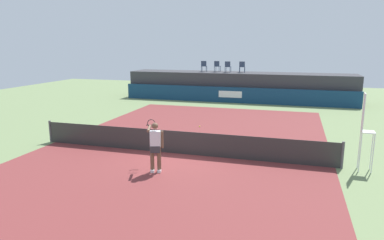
# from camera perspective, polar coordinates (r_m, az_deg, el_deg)

# --- Properties ---
(ground_plane) EXTENTS (48.00, 48.00, 0.00)m
(ground_plane) POSITION_cam_1_polar(r_m,az_deg,el_deg) (17.19, 1.04, -2.60)
(ground_plane) COLOR #6B7F51
(court_inner) EXTENTS (12.00, 22.00, 0.00)m
(court_inner) POSITION_cam_1_polar(r_m,az_deg,el_deg) (14.44, -2.16, -5.48)
(court_inner) COLOR maroon
(court_inner) RESTS_ON ground
(sponsor_wall) EXTENTS (18.00, 0.22, 1.20)m
(sponsor_wall) POSITION_cam_1_polar(r_m,az_deg,el_deg) (27.16, 7.00, 4.05)
(sponsor_wall) COLOR navy
(sponsor_wall) RESTS_ON ground
(spectator_platform) EXTENTS (18.00, 2.80, 2.20)m
(spectator_platform) POSITION_cam_1_polar(r_m,az_deg,el_deg) (28.86, 7.63, 5.51)
(spectator_platform) COLOR #38383D
(spectator_platform) RESTS_ON ground
(spectator_chair_far_left) EXTENTS (0.48, 0.48, 0.89)m
(spectator_chair_far_left) POSITION_cam_1_polar(r_m,az_deg,el_deg) (29.33, 1.96, 8.84)
(spectator_chair_far_left) COLOR #2D3D56
(spectator_chair_far_left) RESTS_ON spectator_platform
(spectator_chair_left) EXTENTS (0.48, 0.48, 0.89)m
(spectator_chair_left) POSITION_cam_1_polar(r_m,az_deg,el_deg) (29.21, 4.13, 8.80)
(spectator_chair_left) COLOR #2D3D56
(spectator_chair_left) RESTS_ON spectator_platform
(spectator_chair_center) EXTENTS (0.44, 0.44, 0.89)m
(spectator_chair_center) POSITION_cam_1_polar(r_m,az_deg,el_deg) (28.57, 5.87, 8.70)
(spectator_chair_center) COLOR #2D3D56
(spectator_chair_center) RESTS_ON spectator_platform
(spectator_chair_right) EXTENTS (0.47, 0.47, 0.89)m
(spectator_chair_right) POSITION_cam_1_polar(r_m,az_deg,el_deg) (28.62, 8.18, 8.64)
(spectator_chair_right) COLOR #2D3D56
(spectator_chair_right) RESTS_ON spectator_platform
(umpire_chair) EXTENTS (0.47, 0.47, 2.76)m
(umpire_chair) POSITION_cam_1_polar(r_m,az_deg,el_deg) (13.54, 26.37, -1.00)
(umpire_chair) COLOR white
(umpire_chair) RESTS_ON ground
(tennis_net) EXTENTS (12.40, 0.02, 0.95)m
(tennis_net) POSITION_cam_1_polar(r_m,az_deg,el_deg) (14.30, -2.18, -3.68)
(tennis_net) COLOR #2D2D2D
(tennis_net) RESTS_ON ground
(net_post_near) EXTENTS (0.10, 0.10, 1.00)m
(net_post_near) POSITION_cam_1_polar(r_m,az_deg,el_deg) (17.25, -22.09, -1.74)
(net_post_near) COLOR #4C4C51
(net_post_near) RESTS_ON ground
(net_post_far) EXTENTS (0.10, 0.10, 1.00)m
(net_post_far) POSITION_cam_1_polar(r_m,az_deg,el_deg) (13.70, 23.32, -5.29)
(net_post_far) COLOR #4C4C51
(net_post_far) RESTS_ON ground
(tennis_player) EXTENTS (0.93, 1.10, 1.77)m
(tennis_player) POSITION_cam_1_polar(r_m,az_deg,el_deg) (12.22, -6.00, -4.13)
(tennis_player) COLOR white
(tennis_player) RESTS_ON court_inner
(tennis_ball) EXTENTS (0.07, 0.07, 0.07)m
(tennis_ball) POSITION_cam_1_polar(r_m,az_deg,el_deg) (19.00, 1.26, -1.05)
(tennis_ball) COLOR #D8EA33
(tennis_ball) RESTS_ON court_inner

